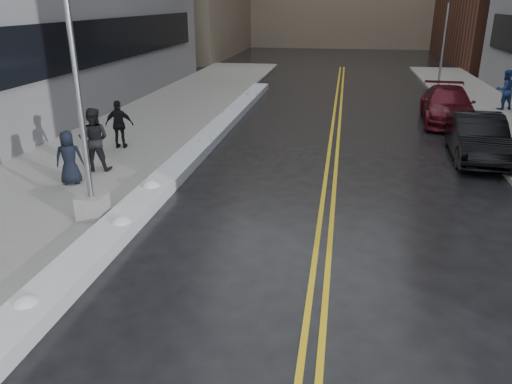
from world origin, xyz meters
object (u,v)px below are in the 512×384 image
at_px(pedestrian_c, 69,158).
at_px(car_black, 477,137).
at_px(lamppost, 82,126).
at_px(traffic_signal, 445,34).
at_px(pedestrian_east, 505,90).
at_px(pedestrian_b, 94,139).
at_px(car_maroon, 448,105).
at_px(pedestrian_d, 119,124).

bearing_deg(pedestrian_c, car_black, 179.09).
distance_m(lamppost, traffic_signal, 24.98).
relative_size(lamppost, pedestrian_east, 3.91).
distance_m(lamppost, pedestrian_east, 21.37).
relative_size(traffic_signal, car_black, 1.26).
bearing_deg(lamppost, pedestrian_b, 115.25).
bearing_deg(car_maroon, car_black, -85.71).
height_order(pedestrian_b, pedestrian_east, pedestrian_b).
bearing_deg(pedestrian_east, pedestrian_d, 10.97).
bearing_deg(lamppost, car_maroon, 50.97).
relative_size(traffic_signal, pedestrian_d, 3.39).
relative_size(traffic_signal, pedestrian_b, 2.96).
xyz_separation_m(traffic_signal, pedestrian_d, (-13.81, -15.82, -2.37)).
xyz_separation_m(pedestrian_d, car_black, (12.81, 1.32, -0.25)).
bearing_deg(pedestrian_b, traffic_signal, -136.05).
height_order(traffic_signal, pedestrian_c, traffic_signal).
relative_size(lamppost, pedestrian_b, 3.76).
distance_m(pedestrian_d, car_black, 12.88).
xyz_separation_m(lamppost, pedestrian_b, (-1.70, 3.60, -1.37)).
distance_m(lamppost, car_black, 13.27).
relative_size(pedestrian_b, car_maroon, 0.37).
xyz_separation_m(pedestrian_c, car_maroon, (12.64, 11.05, -0.17)).
distance_m(traffic_signal, pedestrian_d, 21.13).
bearing_deg(pedestrian_east, pedestrian_c, 20.32).
bearing_deg(car_black, car_maroon, 93.08).
height_order(traffic_signal, pedestrian_d, traffic_signal).
relative_size(pedestrian_d, car_maroon, 0.33).
height_order(traffic_signal, pedestrian_east, traffic_signal).
distance_m(pedestrian_b, car_maroon, 15.84).
bearing_deg(pedestrian_c, pedestrian_d, -110.88).
relative_size(pedestrian_c, pedestrian_east, 0.83).
distance_m(pedestrian_b, car_black, 13.10).
distance_m(lamppost, pedestrian_d, 6.67).
height_order(lamppost, pedestrian_east, lamppost).
bearing_deg(pedestrian_east, car_black, 48.92).
bearing_deg(pedestrian_b, lamppost, 105.48).
xyz_separation_m(pedestrian_d, car_maroon, (12.81, 7.14, -0.25)).
xyz_separation_m(pedestrian_east, car_black, (-3.16, -8.61, -0.34)).
relative_size(pedestrian_b, pedestrian_east, 1.04).
xyz_separation_m(traffic_signal, car_black, (-1.00, -14.49, -2.62)).
distance_m(pedestrian_b, pedestrian_d, 2.60).
bearing_deg(traffic_signal, pedestrian_c, -124.66).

